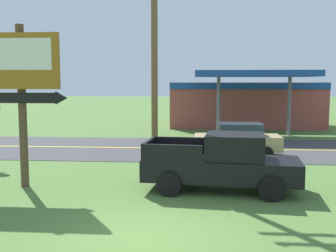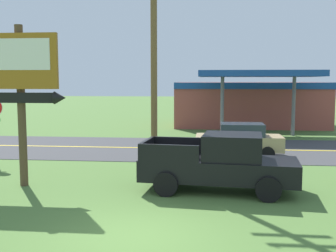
{
  "view_description": "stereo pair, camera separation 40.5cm",
  "coord_description": "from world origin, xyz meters",
  "px_view_note": "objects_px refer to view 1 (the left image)",
  "views": [
    {
      "loc": [
        1.38,
        -9.57,
        3.72
      ],
      "look_at": [
        0.0,
        8.0,
        1.8
      ],
      "focal_mm": 44.41,
      "sensor_mm": 36.0,
      "label": 1
    },
    {
      "loc": [
        1.78,
        -9.53,
        3.72
      ],
      "look_at": [
        0.0,
        8.0,
        1.8
      ],
      "focal_mm": 44.41,
      "sensor_mm": 36.0,
      "label": 2
    }
  ],
  "objects_px": {
    "motel_sign": "(22,78)",
    "gas_station": "(245,103)",
    "car_tan_near_lane": "(238,139)",
    "utility_pole": "(154,41)",
    "pickup_black_parked_on_lawn": "(223,163)"
  },
  "relations": [
    {
      "from": "pickup_black_parked_on_lawn",
      "to": "car_tan_near_lane",
      "type": "height_order",
      "value": "pickup_black_parked_on_lawn"
    },
    {
      "from": "gas_station",
      "to": "motel_sign",
      "type": "bearing_deg",
      "value": -115.25
    },
    {
      "from": "pickup_black_parked_on_lawn",
      "to": "utility_pole",
      "type": "bearing_deg",
      "value": 134.02
    },
    {
      "from": "motel_sign",
      "to": "car_tan_near_lane",
      "type": "distance_m",
      "value": 10.86
    },
    {
      "from": "pickup_black_parked_on_lawn",
      "to": "car_tan_near_lane",
      "type": "distance_m",
      "value": 6.76
    },
    {
      "from": "gas_station",
      "to": "car_tan_near_lane",
      "type": "height_order",
      "value": "gas_station"
    },
    {
      "from": "motel_sign",
      "to": "gas_station",
      "type": "xyz_separation_m",
      "value": [
        9.74,
        20.65,
        -1.87
      ]
    },
    {
      "from": "gas_station",
      "to": "car_tan_near_lane",
      "type": "relative_size",
      "value": 2.86
    },
    {
      "from": "motel_sign",
      "to": "gas_station",
      "type": "distance_m",
      "value": 22.91
    },
    {
      "from": "car_tan_near_lane",
      "to": "pickup_black_parked_on_lawn",
      "type": "bearing_deg",
      "value": -99.27
    },
    {
      "from": "utility_pole",
      "to": "car_tan_near_lane",
      "type": "distance_m",
      "value": 7.02
    },
    {
      "from": "car_tan_near_lane",
      "to": "motel_sign",
      "type": "bearing_deg",
      "value": -139.77
    },
    {
      "from": "utility_pole",
      "to": "gas_station",
      "type": "height_order",
      "value": "utility_pole"
    },
    {
      "from": "utility_pole",
      "to": "car_tan_near_lane",
      "type": "xyz_separation_m",
      "value": [
        3.71,
        3.95,
        -4.46
      ]
    },
    {
      "from": "utility_pole",
      "to": "gas_station",
      "type": "bearing_deg",
      "value": 72.94
    }
  ]
}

